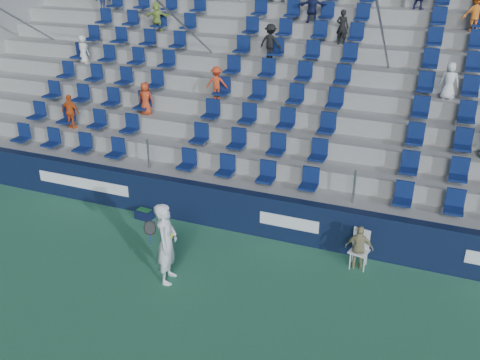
# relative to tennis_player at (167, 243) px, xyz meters

# --- Properties ---
(ground) EXTENTS (70.00, 70.00, 0.00)m
(ground) POSITION_rel_tennis_player_xyz_m (0.64, -0.34, -1.01)
(ground) COLOR #327551
(ground) RESTS_ON ground
(sponsor_wall) EXTENTS (24.00, 0.32, 1.20)m
(sponsor_wall) POSITION_rel_tennis_player_xyz_m (0.64, 2.80, -0.41)
(sponsor_wall) COLOR #0E1733
(sponsor_wall) RESTS_ON ground
(grandstand) EXTENTS (24.00, 8.17, 6.63)m
(grandstand) POSITION_rel_tennis_player_xyz_m (0.64, 7.90, 1.13)
(grandstand) COLOR gray
(grandstand) RESTS_ON ground
(tennis_player) EXTENTS (0.72, 0.82, 2.01)m
(tennis_player) POSITION_rel_tennis_player_xyz_m (0.00, 0.00, 0.00)
(tennis_player) COLOR silver
(tennis_player) RESTS_ON ground
(line_judge_chair) EXTENTS (0.50, 0.52, 0.97)m
(line_judge_chair) POSITION_rel_tennis_player_xyz_m (4.06, 2.31, -0.46)
(line_judge_chair) COLOR white
(line_judge_chair) RESTS_ON ground
(line_judge) EXTENTS (0.70, 0.35, 1.16)m
(line_judge) POSITION_rel_tennis_player_xyz_m (4.06, 2.16, -0.43)
(line_judge) COLOR tan
(line_judge) RESTS_ON ground
(ball_bin) EXTENTS (0.53, 0.38, 0.28)m
(ball_bin) POSITION_rel_tennis_player_xyz_m (-2.11, 2.41, -0.86)
(ball_bin) COLOR #0E1535
(ball_bin) RESTS_ON ground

